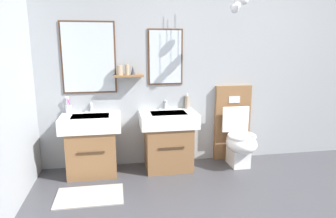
{
  "coord_description": "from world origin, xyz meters",
  "views": [
    {
      "loc": [
        -1.42,
        -1.83,
        1.54
      ],
      "look_at": [
        -0.81,
        1.69,
        0.76
      ],
      "focal_mm": 32.38,
      "sensor_mm": 36.0,
      "label": 1
    }
  ],
  "objects_px": {
    "toothbrush_cup": "(69,108)",
    "soap_dispenser": "(187,102)",
    "vanity_sink_right": "(168,138)",
    "vanity_sink_left": "(92,142)",
    "toilet": "(237,135)"
  },
  "relations": [
    {
      "from": "toothbrush_cup",
      "to": "soap_dispenser",
      "type": "distance_m",
      "value": 1.46
    },
    {
      "from": "toothbrush_cup",
      "to": "vanity_sink_right",
      "type": "bearing_deg",
      "value": -8.05
    },
    {
      "from": "vanity_sink_left",
      "to": "soap_dispenser",
      "type": "distance_m",
      "value": 1.28
    },
    {
      "from": "vanity_sink_right",
      "to": "soap_dispenser",
      "type": "distance_m",
      "value": 0.53
    },
    {
      "from": "vanity_sink_left",
      "to": "toilet",
      "type": "height_order",
      "value": "toilet"
    },
    {
      "from": "vanity_sink_left",
      "to": "soap_dispenser",
      "type": "relative_size",
      "value": 3.62
    },
    {
      "from": "vanity_sink_left",
      "to": "soap_dispenser",
      "type": "height_order",
      "value": "soap_dispenser"
    },
    {
      "from": "toilet",
      "to": "soap_dispenser",
      "type": "height_order",
      "value": "toilet"
    },
    {
      "from": "toilet",
      "to": "soap_dispenser",
      "type": "distance_m",
      "value": 0.78
    },
    {
      "from": "toilet",
      "to": "toothbrush_cup",
      "type": "distance_m",
      "value": 2.13
    },
    {
      "from": "vanity_sink_left",
      "to": "toothbrush_cup",
      "type": "relative_size",
      "value": 3.46
    },
    {
      "from": "toilet",
      "to": "vanity_sink_right",
      "type": "bearing_deg",
      "value": -179.57
    },
    {
      "from": "toilet",
      "to": "toothbrush_cup",
      "type": "xyz_separation_m",
      "value": [
        -2.09,
        0.16,
        0.4
      ]
    },
    {
      "from": "vanity_sink_left",
      "to": "vanity_sink_right",
      "type": "height_order",
      "value": "same"
    },
    {
      "from": "vanity_sink_left",
      "to": "toothbrush_cup",
      "type": "xyz_separation_m",
      "value": [
        -0.26,
        0.17,
        0.39
      ]
    }
  ]
}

